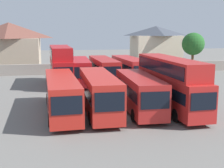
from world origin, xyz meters
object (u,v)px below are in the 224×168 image
Objects in this scene: tree_left_of_lot at (193,44)px; bus_8 at (129,69)px; bus_2 at (99,91)px; bus_5 at (61,63)px; bus_3 at (139,91)px; bus_4 at (170,81)px; house_terrace_left at (10,46)px; house_terrace_centre at (156,46)px; bus_6 at (80,70)px; bus_7 at (104,69)px; bus_1 at (61,93)px.

bus_8 is at bearing -149.29° from tree_left_of_lot.
bus_2 is 1.08× the size of bus_5.
bus_5 is at bearing -154.71° from bus_3.
bus_3 is at bearing 21.20° from bus_5.
bus_5 is at bearing -168.72° from bus_2.
bus_8 is (-0.18, 15.47, -0.75)m from bus_4.
bus_3 is 1.45× the size of tree_left_of_lot.
house_terrace_centre is (28.14, -0.58, -0.33)m from house_terrace_left.
bus_8 is at bearing -42.94° from house_terrace_left.
bus_5 is 25.66m from house_terrace_centre.
bus_8 is (2.86, 15.66, 0.09)m from bus_3.
bus_2 is 15.42m from bus_6.
bus_2 is 0.92× the size of bus_4.
tree_left_of_lot is (31.94, -9.54, 0.50)m from house_terrace_left.
bus_7 is at bearing -154.85° from tree_left_of_lot.
bus_2 reaches higher than bus_8.
bus_7 is at bearing -49.50° from house_terrace_left.
house_terrace_left is at bearing -155.57° from bus_5.
house_terrace_centre reaches higher than bus_5.
bus_2 reaches higher than bus_6.
bus_6 is 0.94× the size of bus_7.
house_terrace_centre is 9.77m from tree_left_of_lot.
bus_8 is (9.86, 15.09, 0.09)m from bus_1.
bus_5 is 9.72m from bus_8.
tree_left_of_lot is at bearing -67.05° from house_terrace_centre.
bus_7 is at bearing -168.44° from bus_4.
house_terrace_centre reaches higher than bus_3.
house_terrace_centre reaches higher than bus_8.
tree_left_of_lot is (22.90, 8.12, 2.05)m from bus_5.
bus_1 is 1.27× the size of house_terrace_centre.
bus_5 is at bearing -83.67° from bus_6.
house_terrace_left is at bearing -152.96° from bus_3.
house_terrace_left is (-14.96, 17.52, 2.49)m from bus_7.
tree_left_of_lot is (19.79, 23.30, 2.98)m from bus_2.
house_terrace_left is (-18.88, 32.88, 1.74)m from bus_4.
tree_left_of_lot is (13.23, 7.86, 2.99)m from bus_8.
bus_1 is 1.10× the size of bus_8.
house_terrace_centre is (19.11, 17.08, 1.22)m from bus_5.
bus_1 is 1.10× the size of bus_7.
bus_3 is (3.70, -0.22, -0.10)m from bus_2.
house_terrace_left is at bearing 163.36° from tree_left_of_lot.
house_terrace_left is (-11.61, 17.43, 2.52)m from bus_6.
bus_5 is at bearing -62.91° from house_terrace_left.
bus_2 is at bearing -91.92° from bus_3.
house_terrace_centre is at bearing 161.24° from bus_4.
bus_1 is at bearing -121.16° from house_terrace_centre.
house_terrace_centre reaches higher than bus_6.
bus_1 is 10.08m from bus_4.
bus_3 is at bearing 0.79° from bus_7.
bus_1 is 14.87m from bus_5.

